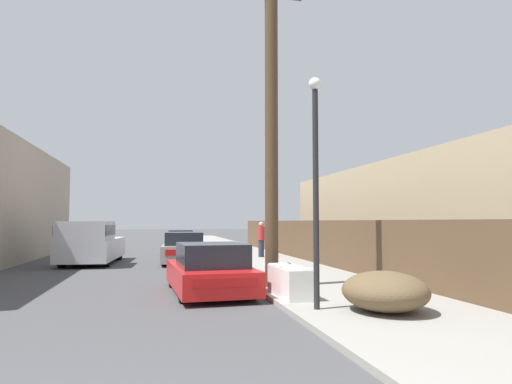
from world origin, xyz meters
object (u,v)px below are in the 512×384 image
parked_sports_car_red (210,271)px  pedestrian (261,239)px  street_lamp (316,173)px  utility_pole (271,119)px  car_parked_far (181,241)px  pickup_truck (91,243)px  car_parked_mid (184,249)px  brush_pile (385,291)px  discarded_fridge (290,281)px

parked_sports_car_red → pedestrian: 10.84m
street_lamp → pedestrian: street_lamp is taller
parked_sports_car_red → utility_pole: (1.70, 0.06, 4.14)m
street_lamp → pedestrian: size_ratio=2.71×
car_parked_far → pickup_truck: size_ratio=0.73×
car_parked_mid → street_lamp: street_lamp is taller
car_parked_far → street_lamp: bearing=-81.3°
utility_pole → brush_pile: 5.83m
utility_pole → brush_pile: size_ratio=4.84×
pedestrian → brush_pile: bearing=-92.7°
car_parked_far → brush_pile: (2.90, -21.74, -0.11)m
parked_sports_car_red → street_lamp: size_ratio=0.91×
parked_sports_car_red → pedestrian: bearing=66.5°
parked_sports_car_red → brush_pile: bearing=-54.3°
utility_pole → street_lamp: bearing=-88.2°
discarded_fridge → car_parked_far: 19.70m
discarded_fridge → pickup_truck: bearing=116.5°
parked_sports_car_red → pickup_truck: pickup_truck is taller
utility_pole → car_parked_mid: bearing=102.0°
pickup_truck → street_lamp: (6.03, -12.40, 1.93)m
utility_pole → car_parked_far: bearing=95.0°
car_parked_far → parked_sports_car_red: bearing=-86.3°
car_parked_mid → brush_pile: (3.20, -12.53, -0.14)m
discarded_fridge → pedestrian: 11.98m
discarded_fridge → street_lamp: street_lamp is taller
parked_sports_car_red → brush_pile: size_ratio=2.31×
parked_sports_car_red → pedestrian: (3.70, 10.17, 0.43)m
car_parked_mid → street_lamp: (1.97, -12.03, 2.22)m
car_parked_mid → car_parked_far: 9.22m
car_parked_far → pickup_truck: bearing=-112.1°
car_parked_far → pedestrian: 8.62m
pickup_truck → street_lamp: street_lamp is taller
utility_pole → pedestrian: size_ratio=5.18×
car_parked_far → utility_pole: bearing=-80.9°
brush_pile → pedestrian: bearing=87.3°
pickup_truck → pedestrian: 8.00m
discarded_fridge → street_lamp: size_ratio=0.37×
parked_sports_car_red → utility_pole: bearing=-1.3°
utility_pole → discarded_fridge: bearing=-89.6°
car_parked_mid → car_parked_far: car_parked_mid is taller
pedestrian → car_parked_mid: bearing=-160.5°
discarded_fridge → car_parked_mid: size_ratio=0.42×
brush_pile → street_lamp: bearing=158.0°
car_parked_mid → pedestrian: bearing=23.5°
parked_sports_car_red → car_parked_mid: size_ratio=1.04×
utility_pole → pedestrian: 10.96m
brush_pile → parked_sports_car_red: bearing=129.2°
car_parked_mid → street_lamp: 12.39m
discarded_fridge → brush_pile: size_ratio=0.93×
car_parked_mid → pedestrian: 4.12m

